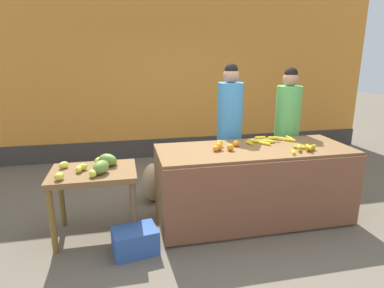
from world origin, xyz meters
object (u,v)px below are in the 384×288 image
Objects in this scene: vendor_woman_blue_shirt at (229,132)px; vendor_woman_green_shirt at (286,132)px; produce_crate at (135,241)px; produce_sack at (153,182)px.

vendor_woman_green_shirt is (0.83, -0.04, -0.03)m from vendor_woman_blue_shirt.
vendor_woman_blue_shirt is at bearing 176.96° from vendor_woman_green_shirt.
vendor_woman_blue_shirt is 0.83m from vendor_woman_green_shirt.
vendor_woman_green_shirt is at bearing 26.43° from produce_crate.
vendor_woman_green_shirt reaches higher than produce_crate.
vendor_woman_blue_shirt is 3.48× the size of produce_sack.
produce_sack is at bearing 176.55° from vendor_woman_green_shirt.
vendor_woman_green_shirt is 2.00m from produce_sack.
vendor_woman_blue_shirt reaches higher than vendor_woman_green_shirt.
vendor_woman_green_shirt is 4.11× the size of produce_crate.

